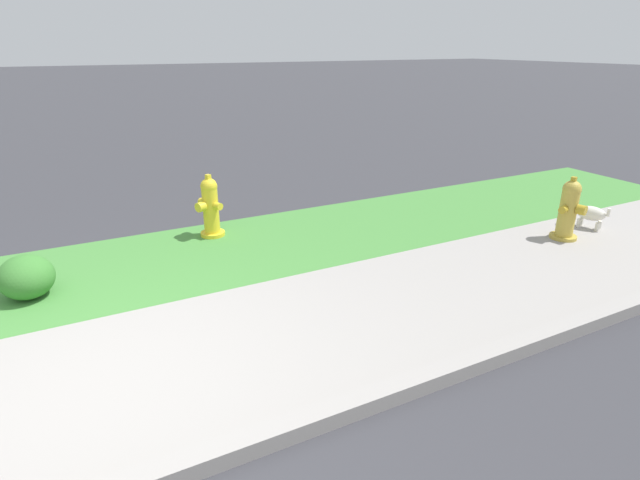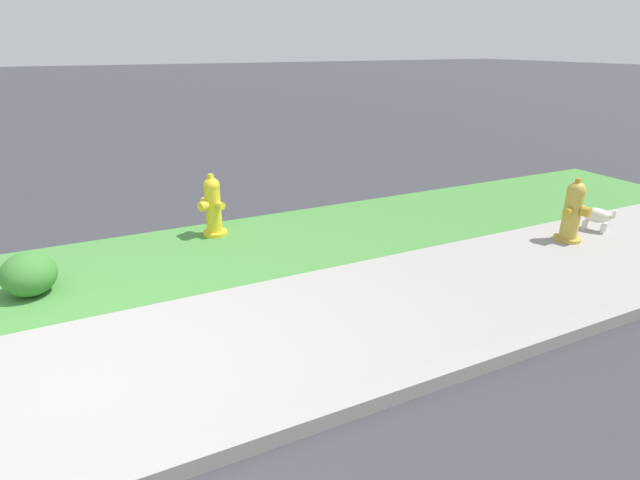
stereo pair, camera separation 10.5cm
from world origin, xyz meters
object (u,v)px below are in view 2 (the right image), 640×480
(fire_hydrant_across_street, at_px, (573,211))
(small_white_dog, at_px, (593,215))
(shrub_bush_far_verge, at_px, (29,274))
(fire_hydrant_near_corner, at_px, (213,206))

(fire_hydrant_across_street, bearing_deg, small_white_dog, 177.52)
(fire_hydrant_across_street, height_order, shrub_bush_far_verge, fire_hydrant_across_street)
(fire_hydrant_near_corner, height_order, shrub_bush_far_verge, fire_hydrant_near_corner)
(fire_hydrant_across_street, height_order, small_white_dog, fire_hydrant_across_street)
(fire_hydrant_near_corner, distance_m, small_white_dog, 4.92)
(fire_hydrant_near_corner, distance_m, fire_hydrant_across_street, 4.44)
(fire_hydrant_across_street, distance_m, shrub_bush_far_verge, 6.08)
(small_white_dog, xyz_separation_m, shrub_bush_far_verge, (-6.53, 1.18, 0.00))
(fire_hydrant_near_corner, relative_size, shrub_bush_far_verge, 1.58)
(fire_hydrant_across_street, xyz_separation_m, small_white_dog, (0.60, 0.14, -0.17))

